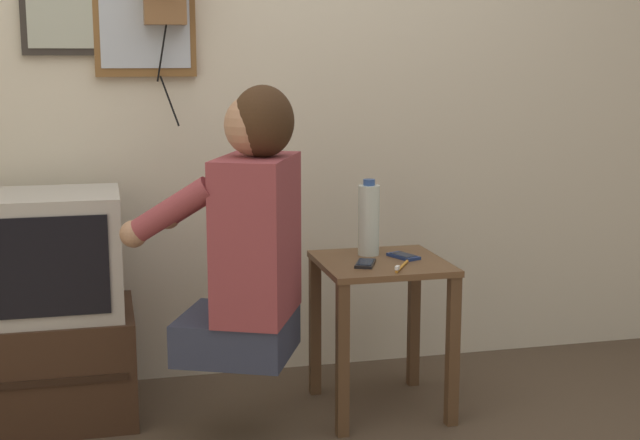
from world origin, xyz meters
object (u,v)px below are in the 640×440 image
Objects in this scene: toothbrush at (401,267)px; cell_phone_held at (365,263)px; framed_picture at (68,5)px; cell_phone_spare at (403,256)px; person at (248,233)px; water_bottle at (369,219)px; television at (50,254)px.

cell_phone_held is at bearing -5.14° from toothbrush.
cell_phone_spare is at bearing -22.29° from framed_picture.
toothbrush is (0.10, -0.08, 0.00)m from cell_phone_held.
person reaches higher than cell_phone_spare.
toothbrush is at bearing -79.01° from water_bottle.
person is at bearing -152.32° from water_bottle.
television is at bearing -169.04° from cell_phone_held.
cell_phone_spare is at bearing -49.40° from person.
cell_phone_held is 0.13m from toothbrush.
framed_picture is at bearing 136.15° from cell_phone_spare.
water_bottle reaches higher than toothbrush.
cell_phone_spare is 0.49× the size of water_bottle.
television is 3.51× the size of cell_phone_spare.
toothbrush is (0.05, -0.24, -0.13)m from water_bottle.
person is 0.55m from toothbrush.
television is 3.25× the size of toothbrush.
water_bottle is at bearing -47.23° from toothbrush.
framed_picture reaches higher than cell_phone_spare.
person is 1.13m from framed_picture.
person is 2.45× the size of framed_picture.
framed_picture reaches higher than cell_phone_held.
framed_picture reaches higher than person.
cell_phone_spare is at bearing -7.78° from television.
framed_picture reaches higher than water_bottle.
water_bottle is at bearing 122.46° from cell_phone_spare.
cell_phone_spare is (1.15, -0.47, -0.90)m from framed_picture.
television is 1.73× the size of water_bottle.
water_bottle is 0.27m from toothbrush.
cell_phone_held is 0.49× the size of water_bottle.
television is 1.25m from cell_phone_spare.
person is 1.85× the size of television.
cell_phone_held and cell_phone_spare have the same top height.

